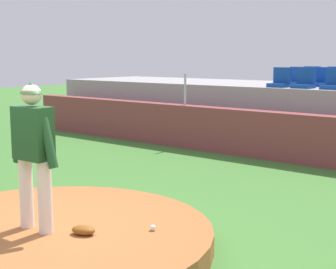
% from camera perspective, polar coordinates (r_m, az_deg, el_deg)
% --- Properties ---
extents(ground_plane, '(60.00, 60.00, 0.00)m').
position_cam_1_polar(ground_plane, '(6.66, -13.59, -12.40)').
color(ground_plane, '#3E742E').
extents(pitchers_mound, '(4.19, 4.19, 0.26)m').
position_cam_1_polar(pitchers_mound, '(6.61, -13.63, -11.34)').
color(pitchers_mound, '#9F5D2F').
rests_on(pitchers_mound, ground_plane).
extents(pitcher, '(0.80, 0.29, 1.82)m').
position_cam_1_polar(pitcher, '(6.30, -14.89, -1.20)').
color(pitcher, silver).
rests_on(pitcher, pitchers_mound).
extents(baseball, '(0.07, 0.07, 0.07)m').
position_cam_1_polar(baseball, '(6.32, -1.72, -10.43)').
color(baseball, white).
rests_on(baseball, pitchers_mound).
extents(fielding_glove, '(0.35, 0.29, 0.11)m').
position_cam_1_polar(fielding_glove, '(6.26, -9.49, -10.55)').
color(fielding_glove, brown).
rests_on(fielding_glove, pitchers_mound).
extents(brick_barrier, '(17.82, 0.40, 1.12)m').
position_cam_1_polar(brick_barrier, '(11.82, 13.90, -0.37)').
color(brick_barrier, brown).
rests_on(brick_barrier, ground_plane).
extents(fence_post_left, '(0.06, 0.06, 0.83)m').
position_cam_1_polar(fence_post_left, '(13.33, 1.93, 5.10)').
color(fence_post_left, silver).
rests_on(fence_post_left, brick_barrier).
extents(bleacher_platform, '(17.79, 3.48, 1.61)m').
position_cam_1_polar(bleacher_platform, '(14.09, 18.41, 1.88)').
color(bleacher_platform, '#989395').
rests_on(bleacher_platform, ground_plane).
extents(stadium_chair_0, '(0.48, 0.44, 0.50)m').
position_cam_1_polar(stadium_chair_0, '(13.31, 12.52, 5.90)').
color(stadium_chair_0, '#113F99').
rests_on(stadium_chair_0, bleacher_platform).
extents(stadium_chair_1, '(0.48, 0.44, 0.50)m').
position_cam_1_polar(stadium_chair_1, '(13.03, 15.09, 5.75)').
color(stadium_chair_1, '#113F99').
rests_on(stadium_chair_1, bleacher_platform).
extents(stadium_chair_2, '(0.48, 0.44, 0.50)m').
position_cam_1_polar(stadium_chair_2, '(12.75, 18.15, 5.56)').
color(stadium_chair_2, '#113F99').
rests_on(stadium_chair_2, bleacher_platform).
extents(stadium_chair_4, '(0.48, 0.44, 0.50)m').
position_cam_1_polar(stadium_chair_4, '(14.14, 14.27, 5.99)').
color(stadium_chair_4, '#113F99').
rests_on(stadium_chair_4, bleacher_platform).
extents(stadium_chair_5, '(0.48, 0.44, 0.50)m').
position_cam_1_polar(stadium_chair_5, '(13.87, 16.69, 5.84)').
color(stadium_chair_5, '#113F99').
rests_on(stadium_chair_5, bleacher_platform).
extents(stadium_chair_8, '(0.48, 0.44, 0.50)m').
position_cam_1_polar(stadium_chair_8, '(14.93, 15.70, 6.06)').
color(stadium_chair_8, '#113F99').
rests_on(stadium_chair_8, bleacher_platform).
extents(stadium_chair_9, '(0.48, 0.44, 0.50)m').
position_cam_1_polar(stadium_chair_9, '(14.70, 18.22, 5.92)').
color(stadium_chair_9, '#113F99').
rests_on(stadium_chair_9, bleacher_platform).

